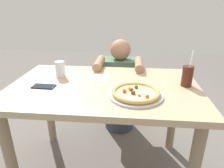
% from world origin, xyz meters
% --- Properties ---
extents(dining_table, '(1.29, 0.81, 0.75)m').
position_xyz_m(dining_table, '(0.00, 0.00, 0.64)').
color(dining_table, tan).
rests_on(dining_table, ground).
extents(pizza_near, '(0.33, 0.33, 0.04)m').
position_xyz_m(pizza_near, '(0.21, -0.15, 0.77)').
color(pizza_near, '#B7B7BC').
rests_on(pizza_near, dining_table).
extents(drink_cup_colored, '(0.07, 0.07, 0.24)m').
position_xyz_m(drink_cup_colored, '(0.55, 0.04, 0.82)').
color(drink_cup_colored, '#4C1E14').
rests_on(drink_cup_colored, dining_table).
extents(water_cup_clear, '(0.07, 0.07, 0.12)m').
position_xyz_m(water_cup_clear, '(-0.35, 0.14, 0.81)').
color(water_cup_clear, silver).
rests_on(water_cup_clear, dining_table).
extents(paper_napkin, '(0.18, 0.17, 0.00)m').
position_xyz_m(paper_napkin, '(-0.06, 0.14, 0.75)').
color(paper_napkin, white).
rests_on(paper_napkin, dining_table).
extents(cell_phone, '(0.15, 0.08, 0.01)m').
position_xyz_m(cell_phone, '(-0.40, -0.07, 0.75)').
color(cell_phone, black).
rests_on(cell_phone, dining_table).
extents(diner_seated, '(0.41, 0.52, 0.95)m').
position_xyz_m(diner_seated, '(0.07, 0.62, 0.43)').
color(diner_seated, '#333847').
rests_on(diner_seated, ground).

